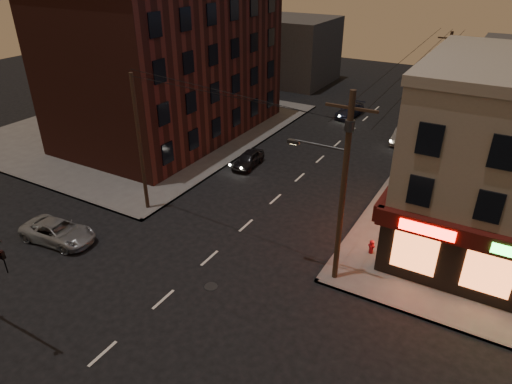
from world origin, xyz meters
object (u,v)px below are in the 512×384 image
Objects in this scene: sedan_near at (248,159)px; sedan_mid at (402,136)px; fire_hydrant at (372,246)px; suv_cross at (58,232)px; sedan_far at (350,111)px.

sedan_mid reaches higher than sedan_near.
fire_hydrant is at bearing -81.08° from sedan_mid.
suv_cross reaches higher than sedan_mid.
sedan_mid is at bearing -34.02° from suv_cross.
sedan_near is at bearing -22.69° from suv_cross.
fire_hydrant is at bearing -61.88° from sedan_far.
sedan_mid is 8.00m from sedan_far.
sedan_near is at bearing -129.41° from sedan_mid.
suv_cross is at bearing -117.55° from sedan_mid.
suv_cross is 29.63m from sedan_mid.
suv_cross is 15.46m from sedan_near.
sedan_mid is (9.38, 11.43, 0.02)m from sedan_near.
suv_cross is 31.65m from sedan_far.
sedan_mid is at bearing 98.95° from fire_hydrant.
sedan_far is (7.11, 30.84, -0.01)m from suv_cross.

